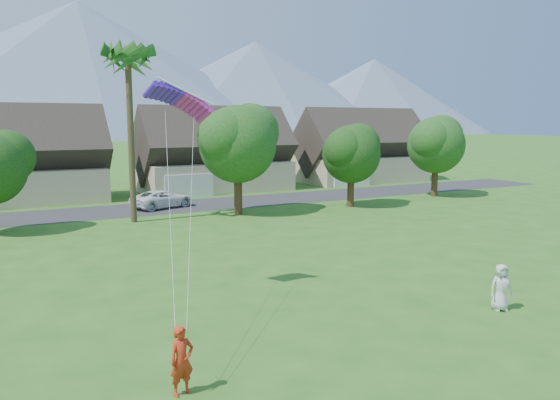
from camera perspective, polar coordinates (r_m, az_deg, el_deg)
ground at (r=16.94m, az=17.06°, el=-17.21°), size 500.00×500.00×0.00m
street at (r=46.51m, az=-14.18°, el=-0.93°), size 90.00×7.00×0.01m
kite_flyer at (r=15.17m, az=-10.23°, el=-16.19°), size 0.75×0.56×1.87m
watcher at (r=22.68m, az=22.09°, el=-8.46°), size 1.03×0.84×1.81m
parked_car at (r=46.84m, az=-12.21°, el=0.11°), size 5.91×4.17×1.50m
mountain_ridge at (r=272.33m, az=-24.29°, el=12.07°), size 540.00×240.00×70.00m
houses_row at (r=54.96m, az=-16.13°, el=3.97°), size 72.75×8.19×8.86m
tree_row at (r=39.85m, az=-13.86°, el=4.66°), size 62.27×6.67×8.45m
fan_palm at (r=40.41m, az=-15.63°, el=14.47°), size 3.00×3.00×13.80m
parafoil_kite at (r=22.28m, az=-10.46°, el=10.41°), size 2.57×1.00×0.50m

